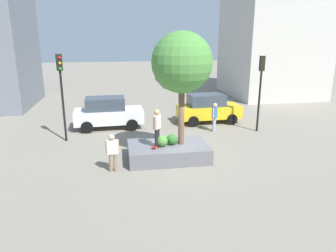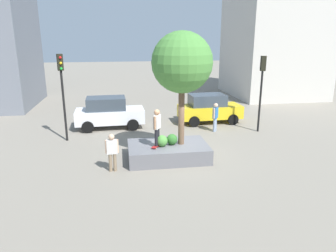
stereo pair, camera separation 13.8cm
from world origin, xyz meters
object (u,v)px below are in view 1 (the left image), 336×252
at_px(planter_ledge, 168,152).
at_px(skateboarder, 157,125).
at_px(plaza_tree, 182,63).
at_px(police_car, 108,113).
at_px(traffic_light_corner, 261,81).
at_px(skateboard, 157,146).
at_px(passerby_with_bag, 215,115).
at_px(traffic_light_median, 61,83).
at_px(taxi_cab, 208,108).
at_px(bystander_watching, 112,150).

height_order(planter_ledge, skateboarder, skateboarder).
distance_m(plaza_tree, police_car, 7.52).
xyz_separation_m(planter_ledge, traffic_light_corner, (6.09, 3.57, 2.71)).
bearing_deg(skateboard, passerby_with_bag, 46.06).
relative_size(skateboarder, traffic_light_median, 0.36).
bearing_deg(traffic_light_corner, traffic_light_median, -179.77).
bearing_deg(taxi_cab, plaza_tree, -117.19).
height_order(skateboarder, taxi_cab, skateboarder).
relative_size(plaza_tree, skateboard, 6.63).
bearing_deg(traffic_light_median, bystander_watching, -60.63).
height_order(skateboarder, traffic_light_corner, traffic_light_corner).
bearing_deg(plaza_tree, planter_ledge, -178.15).
height_order(taxi_cab, traffic_light_median, traffic_light_median).
bearing_deg(traffic_light_median, plaza_tree, -31.39).
relative_size(skateboard, passerby_with_bag, 0.44).
xyz_separation_m(plaza_tree, skateboard, (-1.16, -0.25, -3.68)).
xyz_separation_m(planter_ledge, traffic_light_median, (-5.11, 3.52, 2.84)).
relative_size(skateboard, police_car, 0.18).
xyz_separation_m(planter_ledge, police_car, (-2.84, 5.73, 0.64)).
relative_size(police_car, traffic_light_corner, 0.95).
height_order(traffic_light_corner, passerby_with_bag, traffic_light_corner).
xyz_separation_m(police_car, bystander_watching, (0.29, -6.76, -0.03)).
bearing_deg(taxi_cab, skateboarder, -124.16).
bearing_deg(bystander_watching, passerby_with_bag, 39.51).
height_order(planter_ledge, taxi_cab, taxi_cab).
distance_m(plaza_tree, passerby_with_bag, 5.96).
xyz_separation_m(planter_ledge, bystander_watching, (-2.55, -1.03, 0.61)).
bearing_deg(traffic_light_corner, plaza_tree, -147.04).
distance_m(plaza_tree, taxi_cab, 7.58).
bearing_deg(skateboarder, bystander_watching, -158.33).
xyz_separation_m(police_car, traffic_light_median, (-2.27, -2.21, 2.20)).
bearing_deg(skateboard, bystander_watching, -158.33).
xyz_separation_m(plaza_tree, bystander_watching, (-3.17, -1.05, -3.48)).
distance_m(skateboarder, traffic_light_corner, 7.75).
relative_size(skateboard, taxi_cab, 0.19).
relative_size(bystander_watching, passerby_with_bag, 0.95).
bearing_deg(passerby_with_bag, bystander_watching, -140.49).
xyz_separation_m(skateboarder, traffic_light_median, (-4.58, 3.75, 1.45)).
distance_m(plaza_tree, skateboard, 3.87).
bearing_deg(plaza_tree, police_car, 121.25).
relative_size(plaza_tree, taxi_cab, 1.23).
bearing_deg(planter_ledge, traffic_light_median, 145.45).
bearing_deg(traffic_light_corner, skateboard, -150.19).
relative_size(traffic_light_median, passerby_with_bag, 2.69).
distance_m(planter_ledge, passerby_with_bag, 5.32).
xyz_separation_m(police_car, taxi_cab, (6.54, 0.28, -0.02)).
relative_size(taxi_cab, traffic_light_median, 0.89).
height_order(plaza_tree, bystander_watching, plaza_tree).
relative_size(planter_ledge, skateboard, 4.79).
distance_m(skateboard, bystander_watching, 2.18).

